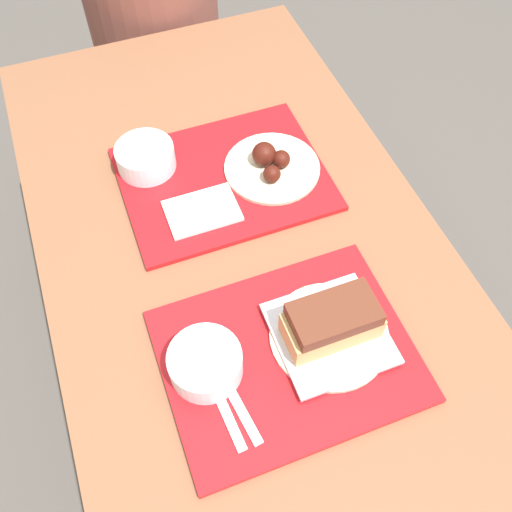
% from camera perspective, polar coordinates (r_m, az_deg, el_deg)
% --- Properties ---
extents(ground_plane, '(12.00, 12.00, 0.00)m').
position_cam_1_polar(ground_plane, '(1.76, -0.23, -14.48)').
color(ground_plane, '#4C4742').
extents(picnic_table, '(0.77, 1.57, 0.75)m').
position_cam_1_polar(picnic_table, '(1.18, -0.33, -3.87)').
color(picnic_table, brown).
rests_on(picnic_table, ground_plane).
extents(picnic_bench_far, '(0.73, 0.28, 0.43)m').
position_cam_1_polar(picnic_bench_far, '(2.05, -10.56, 15.21)').
color(picnic_bench_far, brown).
rests_on(picnic_bench_far, ground_plane).
extents(tray_near, '(0.42, 0.33, 0.01)m').
position_cam_1_polar(tray_near, '(1.00, 3.17, -9.90)').
color(tray_near, '#B21419').
rests_on(tray_near, picnic_table).
extents(tray_far, '(0.42, 0.33, 0.01)m').
position_cam_1_polar(tray_far, '(1.22, -3.24, 7.72)').
color(tray_far, '#B21419').
rests_on(tray_far, picnic_table).
extents(bowl_coleslaw_near, '(0.12, 0.12, 0.05)m').
position_cam_1_polar(bowl_coleslaw_near, '(0.96, -5.09, -10.57)').
color(bowl_coleslaw_near, silver).
rests_on(bowl_coleslaw_near, tray_near).
extents(brisket_sandwich_plate, '(0.21, 0.21, 0.10)m').
position_cam_1_polar(brisket_sandwich_plate, '(0.98, 7.52, -7.03)').
color(brisket_sandwich_plate, beige).
rests_on(brisket_sandwich_plate, tray_near).
extents(plastic_fork_near, '(0.03, 0.17, 0.00)m').
position_cam_1_polar(plastic_fork_near, '(0.96, -3.45, -14.46)').
color(plastic_fork_near, white).
rests_on(plastic_fork_near, tray_near).
extents(plastic_knife_near, '(0.04, 0.17, 0.00)m').
position_cam_1_polar(plastic_knife_near, '(0.96, -2.17, -14.04)').
color(plastic_knife_near, white).
rests_on(plastic_knife_near, tray_near).
extents(condiment_packet, '(0.04, 0.03, 0.01)m').
position_cam_1_polar(condiment_packet, '(1.02, 2.24, -5.86)').
color(condiment_packet, '#3F3F47').
rests_on(condiment_packet, tray_near).
extents(bowl_coleslaw_far, '(0.12, 0.12, 0.05)m').
position_cam_1_polar(bowl_coleslaw_far, '(1.24, -11.01, 9.76)').
color(bowl_coleslaw_far, silver).
rests_on(bowl_coleslaw_far, tray_far).
extents(wings_plate_far, '(0.20, 0.20, 0.06)m').
position_cam_1_polar(wings_plate_far, '(1.22, 1.52, 9.16)').
color(wings_plate_far, beige).
rests_on(wings_plate_far, tray_far).
extents(napkin_far, '(0.14, 0.10, 0.01)m').
position_cam_1_polar(napkin_far, '(1.16, -5.41, 4.52)').
color(napkin_far, white).
rests_on(napkin_far, tray_far).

